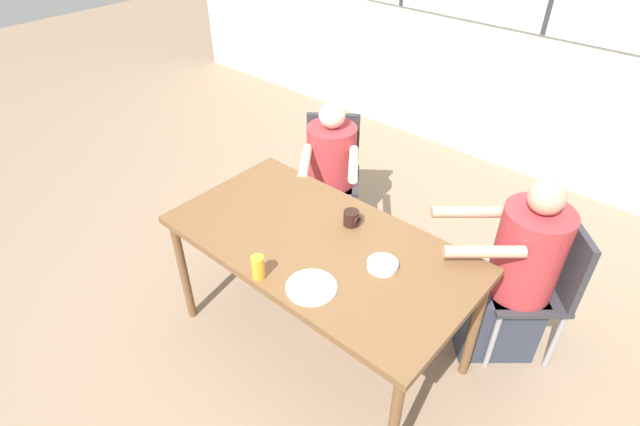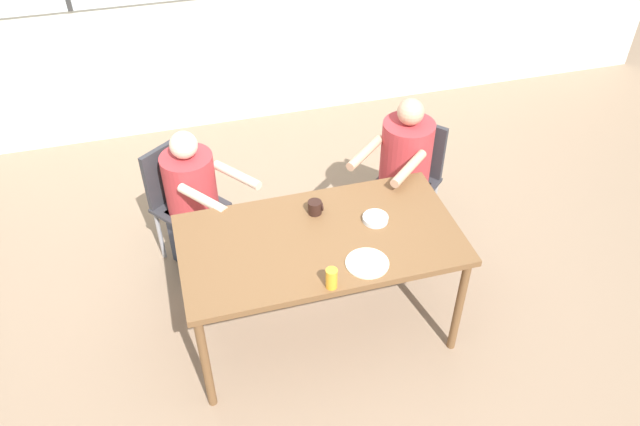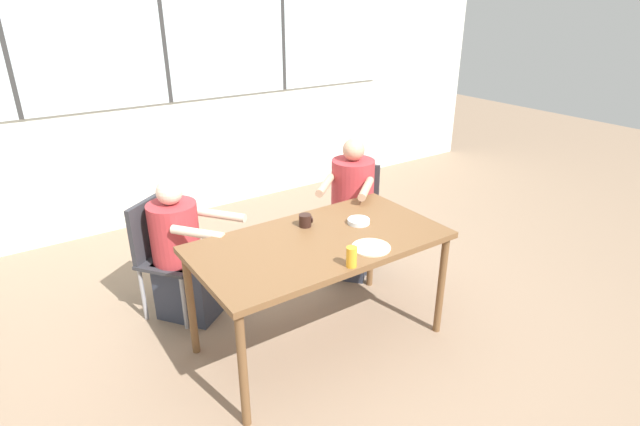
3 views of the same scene
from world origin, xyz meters
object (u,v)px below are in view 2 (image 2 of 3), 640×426
object	(u,v)px
coffee_mug	(315,207)
bowl_white_shallow	(375,219)
person_man_blue_shirt	(198,209)
chair_for_man_blue_shirt	(179,193)
juice_glass	(332,278)
person_woman_green_shirt	(401,182)
chair_for_woman_green_shirt	(412,169)

from	to	relation	value
coffee_mug	bowl_white_shallow	distance (m)	0.36
person_man_blue_shirt	bowl_white_shallow	distance (m)	1.29
chair_for_man_blue_shirt	juice_glass	xyz separation A→B (m)	(0.68, -1.34, 0.32)
chair_for_man_blue_shirt	juice_glass	distance (m)	1.54
person_man_blue_shirt	person_woman_green_shirt	bearing A→B (deg)	137.19
chair_for_woman_green_shirt	person_woman_green_shirt	size ratio (longest dim) A/B	0.76
person_man_blue_shirt	coffee_mug	xyz separation A→B (m)	(0.65, -0.61, 0.36)
chair_for_woman_green_shirt	person_man_blue_shirt	bearing A→B (deg)	47.61
bowl_white_shallow	coffee_mug	bearing A→B (deg)	152.66
person_man_blue_shirt	coffee_mug	distance (m)	0.96
chair_for_man_blue_shirt	person_man_blue_shirt	xyz separation A→B (m)	(0.10, -0.14, -0.05)
person_woman_green_shirt	coffee_mug	xyz separation A→B (m)	(-0.75, -0.47, 0.31)
chair_for_woman_green_shirt	coffee_mug	distance (m)	1.09
chair_for_woman_green_shirt	coffee_mug	world-z (taller)	chair_for_woman_green_shirt
person_woman_green_shirt	person_man_blue_shirt	xyz separation A→B (m)	(-1.40, 0.14, -0.04)
person_man_blue_shirt	coffee_mug	bearing A→B (deg)	99.96
person_man_blue_shirt	bowl_white_shallow	xyz separation A→B (m)	(0.97, -0.78, 0.33)
chair_for_woman_green_shirt	bowl_white_shallow	world-z (taller)	chair_for_woman_green_shirt
person_woman_green_shirt	person_man_blue_shirt	size ratio (longest dim) A/B	1.08
chair_for_woman_green_shirt	chair_for_man_blue_shirt	world-z (taller)	same
coffee_mug	juice_glass	bearing A→B (deg)	-97.33
chair_for_man_blue_shirt	person_man_blue_shirt	world-z (taller)	person_man_blue_shirt
chair_for_woman_green_shirt	person_woman_green_shirt	world-z (taller)	person_woman_green_shirt
juice_glass	coffee_mug	bearing A→B (deg)	82.67
coffee_mug	bowl_white_shallow	world-z (taller)	coffee_mug
chair_for_woman_green_shirt	chair_for_man_blue_shirt	size ratio (longest dim) A/B	1.00
person_man_blue_shirt	chair_for_man_blue_shirt	bearing A→B (deg)	-90.00
person_man_blue_shirt	bowl_white_shallow	bearing A→B (deg)	104.43
juice_glass	bowl_white_shallow	xyz separation A→B (m)	(0.39, 0.43, -0.04)
chair_for_woman_green_shirt	juice_glass	world-z (taller)	juice_glass
person_woman_green_shirt	juice_glass	world-z (taller)	person_woman_green_shirt
person_woman_green_shirt	person_man_blue_shirt	bearing A→B (deg)	42.96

